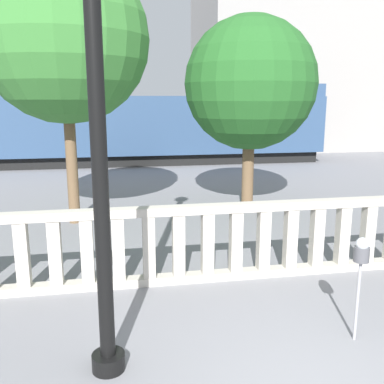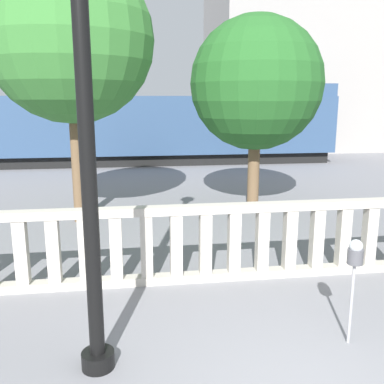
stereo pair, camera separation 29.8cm
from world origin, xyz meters
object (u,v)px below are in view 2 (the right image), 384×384
(lamppost, at_px, (81,23))
(parking_meter, at_px, (355,259))
(tree_left, at_px, (256,84))
(tree_right, at_px, (70,39))
(train_near, at_px, (108,129))
(train_far, at_px, (161,117))

(lamppost, xyz_separation_m, parking_meter, (3.18, 0.07, -2.68))
(tree_left, bearing_deg, tree_right, -172.87)
(train_near, height_order, train_far, train_far)
(train_far, bearing_deg, tree_left, -87.67)
(train_near, bearing_deg, train_far, 75.44)
(lamppost, xyz_separation_m, train_far, (2.95, 30.31, -2.09))
(parking_meter, xyz_separation_m, tree_left, (0.72, 6.96, 2.37))
(parking_meter, distance_m, tree_left, 7.39)
(parking_meter, relative_size, train_near, 0.06)
(tree_right, bearing_deg, parking_meter, -57.32)
(lamppost, distance_m, parking_meter, 4.16)
(train_near, xyz_separation_m, train_far, (3.55, 13.67, 0.01))
(parking_meter, height_order, tree_left, tree_left)
(lamppost, relative_size, train_near, 0.30)
(tree_left, bearing_deg, lamppost, -119.01)
(parking_meter, bearing_deg, tree_right, 122.68)
(lamppost, distance_m, tree_right, 6.53)
(tree_left, bearing_deg, parking_meter, -95.93)
(parking_meter, xyz_separation_m, train_near, (-3.78, 16.57, 0.58))
(parking_meter, bearing_deg, train_far, 90.42)
(train_near, height_order, tree_right, tree_right)
(lamppost, relative_size, tree_right, 1.04)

